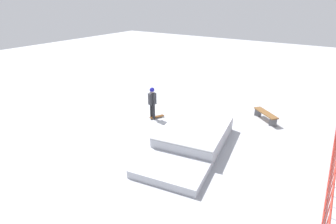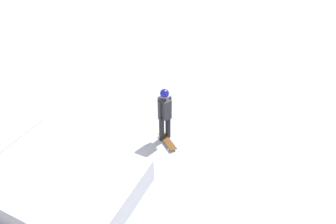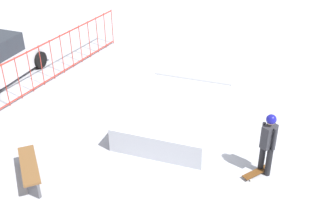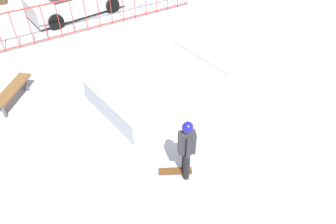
# 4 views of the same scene
# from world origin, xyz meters

# --- Properties ---
(ground_plane) EXTENTS (60.00, 60.00, 0.00)m
(ground_plane) POSITION_xyz_m (0.00, 0.00, 0.00)
(ground_plane) COLOR #A8AAB2
(skate_ramp) EXTENTS (5.74, 3.41, 0.74)m
(skate_ramp) POSITION_xyz_m (1.65, 0.33, 0.32)
(skate_ramp) COLOR #B0B3BB
(skate_ramp) RESTS_ON ground
(skater) EXTENTS (0.43, 0.41, 1.73)m
(skater) POSITION_xyz_m (0.28, -2.75, 1.01)
(skater) COLOR black
(skater) RESTS_ON ground
(skateboard) EXTENTS (0.80, 0.55, 0.09)m
(skateboard) POSITION_xyz_m (0.09, -2.61, 0.08)
(skateboard) COLOR #593314
(skateboard) RESTS_ON ground
(perimeter_fence) EXTENTS (11.64, 0.23, 1.50)m
(perimeter_fence) POSITION_xyz_m (-0.00, 5.55, 0.77)
(perimeter_fence) COLOR #B22D23
(perimeter_fence) RESTS_ON ground
(park_bench) EXTENTS (1.34, 1.48, 0.48)m
(park_bench) POSITION_xyz_m (-2.70, 2.31, 0.36)
(park_bench) COLOR brown
(park_bench) RESTS_ON ground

